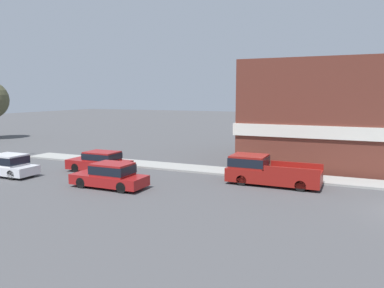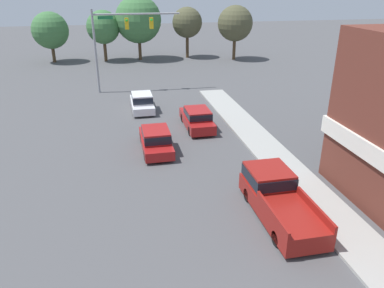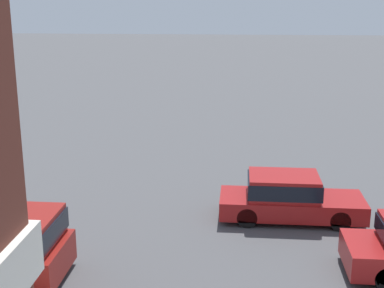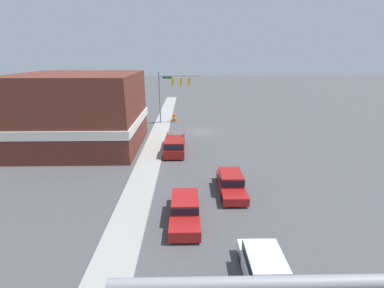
{
  "view_description": "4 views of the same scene",
  "coord_description": "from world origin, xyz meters",
  "px_view_note": "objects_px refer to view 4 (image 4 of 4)",
  "views": [
    {
      "loc": [
        -19.95,
        3.0,
        5.68
      ],
      "look_at": [
        0.56,
        12.11,
        2.7
      ],
      "focal_mm": 35.0,
      "sensor_mm": 36.0,
      "label": 1
    },
    {
      "loc": [
        -3.84,
        -5.94,
        10.2
      ],
      "look_at": [
        -0.34,
        10.7,
        2.85
      ],
      "focal_mm": 35.0,
      "sensor_mm": 36.0,
      "label": 2
    },
    {
      "loc": [
        15.35,
        14.98,
        7.09
      ],
      "look_at": [
        -0.85,
        13.5,
        2.7
      ],
      "focal_mm": 50.0,
      "sensor_mm": 36.0,
      "label": 3
    },
    {
      "loc": [
        1.88,
        34.43,
        10.19
      ],
      "look_at": [
        1.47,
        13.51,
        2.88
      ],
      "focal_mm": 24.0,
      "sensor_mm": 36.0,
      "label": 4
    }
  ],
  "objects_px": {
    "car_lead": "(231,182)",
    "construction_barrel": "(175,118)",
    "car_second_ahead": "(265,270)",
    "pickup_truck_parked": "(175,145)",
    "car_oncoming": "(185,208)"
  },
  "relations": [
    {
      "from": "construction_barrel",
      "to": "pickup_truck_parked",
      "type": "bearing_deg",
      "value": 92.65
    },
    {
      "from": "car_lead",
      "to": "pickup_truck_parked",
      "type": "distance_m",
      "value": 9.67
    },
    {
      "from": "car_second_ahead",
      "to": "construction_barrel",
      "type": "bearing_deg",
      "value": -79.89
    },
    {
      "from": "pickup_truck_parked",
      "to": "construction_barrel",
      "type": "distance_m",
      "value": 14.25
    },
    {
      "from": "car_second_ahead",
      "to": "car_oncoming",
      "type": "distance_m",
      "value": 6.32
    },
    {
      "from": "car_second_ahead",
      "to": "construction_barrel",
      "type": "height_order",
      "value": "car_second_ahead"
    },
    {
      "from": "car_second_ahead",
      "to": "car_oncoming",
      "type": "bearing_deg",
      "value": -53.88
    },
    {
      "from": "car_lead",
      "to": "construction_barrel",
      "type": "relative_size",
      "value": 4.12
    },
    {
      "from": "car_second_ahead",
      "to": "construction_barrel",
      "type": "distance_m",
      "value": 31.77
    },
    {
      "from": "car_second_ahead",
      "to": "car_lead",
      "type": "bearing_deg",
      "value": -88.9
    },
    {
      "from": "pickup_truck_parked",
      "to": "car_lead",
      "type": "bearing_deg",
      "value": 119.43
    },
    {
      "from": "car_lead",
      "to": "car_oncoming",
      "type": "distance_m",
      "value": 5.01
    },
    {
      "from": "car_second_ahead",
      "to": "pickup_truck_parked",
      "type": "height_order",
      "value": "pickup_truck_parked"
    },
    {
      "from": "car_lead",
      "to": "car_second_ahead",
      "type": "height_order",
      "value": "same"
    },
    {
      "from": "car_oncoming",
      "to": "pickup_truck_parked",
      "type": "bearing_deg",
      "value": 95.69
    }
  ]
}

